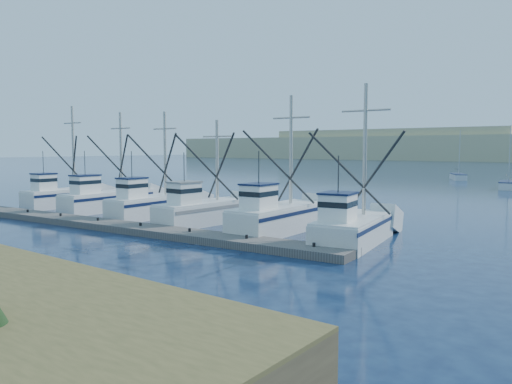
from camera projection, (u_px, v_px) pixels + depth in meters
ground at (144, 271)px, 21.40m from camera, size 500.00×500.00×0.00m
floating_dock at (119, 226)px, 32.12m from camera, size 32.18×4.51×0.43m
trawler_fleet at (179, 208)px, 35.69m from camera, size 31.48×8.50×8.98m
sailboat_near at (508, 185)px, 63.47m from camera, size 2.75×5.86×8.10m
sailboat_far at (458, 177)px, 81.88m from camera, size 4.20×6.42×8.10m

